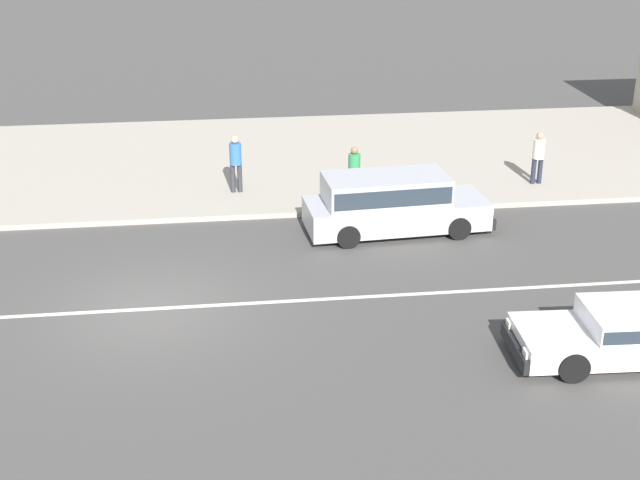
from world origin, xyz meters
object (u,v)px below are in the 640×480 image
at_px(minivan_silver_1, 392,202).
at_px(sedan_white_0, 628,333).
at_px(pedestrian_by_shop, 236,159).
at_px(pedestrian_near_clock, 354,169).
at_px(pedestrian_far_end, 538,154).

bearing_deg(minivan_silver_1, sedan_white_0, -64.54).
relative_size(sedan_white_0, pedestrian_by_shop, 2.72).
height_order(pedestrian_near_clock, pedestrian_far_end, pedestrian_far_end).
relative_size(minivan_silver_1, pedestrian_far_end, 3.14).
distance_m(sedan_white_0, pedestrian_far_end, 9.95).
xyz_separation_m(sedan_white_0, minivan_silver_1, (-3.31, 6.95, 0.31)).
relative_size(pedestrian_near_clock, pedestrian_far_end, 0.99).
height_order(pedestrian_by_shop, pedestrian_far_end, pedestrian_by_shop).
height_order(sedan_white_0, minivan_silver_1, minivan_silver_1).
distance_m(minivan_silver_1, pedestrian_near_clock, 2.26).
distance_m(minivan_silver_1, pedestrian_by_shop, 5.08).
bearing_deg(pedestrian_by_shop, pedestrian_near_clock, -17.40).
bearing_deg(sedan_white_0, pedestrian_near_clock, 113.47).
distance_m(sedan_white_0, pedestrian_by_shop, 12.49).
bearing_deg(pedestrian_far_end, pedestrian_by_shop, 177.76).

